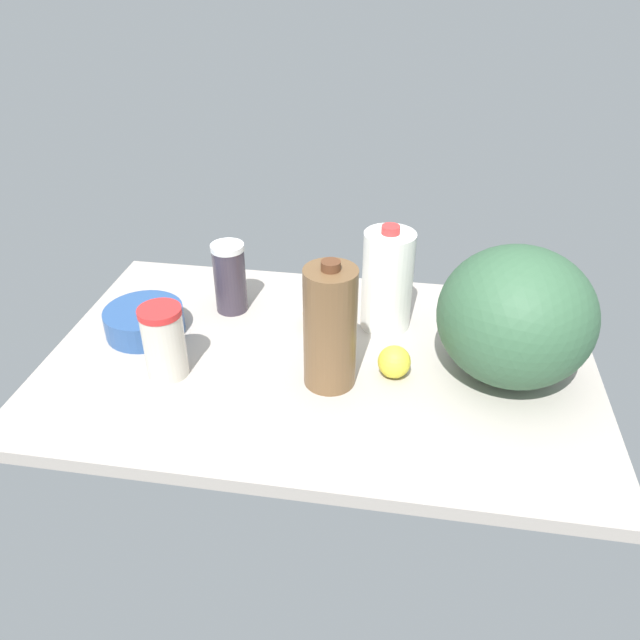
# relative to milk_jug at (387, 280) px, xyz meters

# --- Properties ---
(countertop) EXTENTS (1.20, 0.76, 0.03)m
(countertop) POSITION_rel_milk_jug_xyz_m (-0.13, -0.16, -0.13)
(countertop) COLOR #ACA399
(countertop) RESTS_ON ground
(milk_jug) EXTENTS (0.12, 0.12, 0.26)m
(milk_jug) POSITION_rel_milk_jug_xyz_m (0.00, 0.00, 0.00)
(milk_jug) COLOR white
(milk_jug) RESTS_ON countertop
(tumbler_cup) EXTENTS (0.09, 0.09, 0.16)m
(tumbler_cup) POSITION_rel_milk_jug_xyz_m (-0.44, -0.27, -0.04)
(tumbler_cup) COLOR beige
(tumbler_cup) RESTS_ON countertop
(shaker_bottle) EXTENTS (0.08, 0.08, 0.18)m
(shaker_bottle) POSITION_rel_milk_jug_xyz_m (-0.38, 0.01, -0.03)
(shaker_bottle) COLOR #362E3A
(shaker_bottle) RESTS_ON countertop
(mixing_bowl) EXTENTS (0.18, 0.18, 0.06)m
(mixing_bowl) POSITION_rel_milk_jug_xyz_m (-0.55, -0.12, -0.09)
(mixing_bowl) COLOR #2A4D87
(mixing_bowl) RESTS_ON countertop
(watermelon) EXTENTS (0.32, 0.32, 0.29)m
(watermelon) POSITION_rel_milk_jug_xyz_m (0.27, -0.15, 0.02)
(watermelon) COLOR #355E3F
(watermelon) RESTS_ON countertop
(chocolate_milk_jug) EXTENTS (0.11, 0.11, 0.28)m
(chocolate_milk_jug) POSITION_rel_milk_jug_xyz_m (-0.10, -0.24, 0.01)
(chocolate_milk_jug) COLOR brown
(chocolate_milk_jug) RESTS_ON countertop
(lemon_beside_bowl) EXTENTS (0.07, 0.07, 0.07)m
(lemon_beside_bowl) POSITION_rel_milk_jug_xyz_m (0.03, -0.20, -0.08)
(lemon_beside_bowl) COLOR yellow
(lemon_beside_bowl) RESTS_ON countertop
(orange_near_front) EXTENTS (0.07, 0.07, 0.07)m
(orange_near_front) POSITION_rel_milk_jug_xyz_m (-0.16, -0.03, -0.08)
(orange_near_front) COLOR orange
(orange_near_front) RESTS_ON countertop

